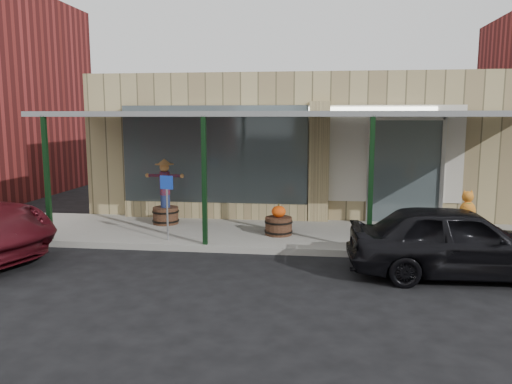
# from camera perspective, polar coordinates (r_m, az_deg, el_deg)

# --- Properties ---
(ground) EXTENTS (120.00, 120.00, 0.00)m
(ground) POSITION_cam_1_polar(r_m,az_deg,el_deg) (9.06, 2.40, -10.64)
(ground) COLOR black
(ground) RESTS_ON ground
(sidewalk) EXTENTS (40.00, 3.20, 0.15)m
(sidewalk) POSITION_cam_1_polar(r_m,az_deg,el_deg) (12.49, 3.82, -4.91)
(sidewalk) COLOR gray
(sidewalk) RESTS_ON ground
(storefront) EXTENTS (12.00, 6.25, 4.20)m
(storefront) POSITION_cam_1_polar(r_m,az_deg,el_deg) (16.73, 4.84, 5.48)
(storefront) COLOR tan
(storefront) RESTS_ON ground
(awning) EXTENTS (12.00, 3.00, 3.04)m
(awning) POSITION_cam_1_polar(r_m,az_deg,el_deg) (12.11, 3.94, 8.68)
(awning) COLOR slate
(awning) RESTS_ON ground
(block_buildings_near) EXTENTS (61.00, 8.00, 8.00)m
(block_buildings_near) POSITION_cam_1_polar(r_m,az_deg,el_deg) (17.79, 11.64, 10.91)
(block_buildings_near) COLOR maroon
(block_buildings_near) RESTS_ON ground
(barrel_scarecrow) EXTENTS (1.06, 0.80, 1.75)m
(barrel_scarecrow) POSITION_cam_1_polar(r_m,az_deg,el_deg) (13.51, -10.33, -1.13)
(barrel_scarecrow) COLOR #543021
(barrel_scarecrow) RESTS_ON sidewalk
(barrel_pumpkin) EXTENTS (0.68, 0.68, 0.77)m
(barrel_pumpkin) POSITION_cam_1_polar(r_m,az_deg,el_deg) (12.12, 2.59, -3.64)
(barrel_pumpkin) COLOR #543021
(barrel_pumpkin) RESTS_ON sidewalk
(handicap_sign) EXTENTS (0.31, 0.07, 1.51)m
(handicap_sign) POSITION_cam_1_polar(r_m,az_deg,el_deg) (11.61, -10.14, -0.78)
(handicap_sign) COLOR gray
(handicap_sign) RESTS_ON sidewalk
(parked_sedan) EXTENTS (4.08, 1.96, 1.53)m
(parked_sedan) POSITION_cam_1_polar(r_m,az_deg,el_deg) (10.08, 22.05, -5.21)
(parked_sedan) COLOR black
(parked_sedan) RESTS_ON ground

